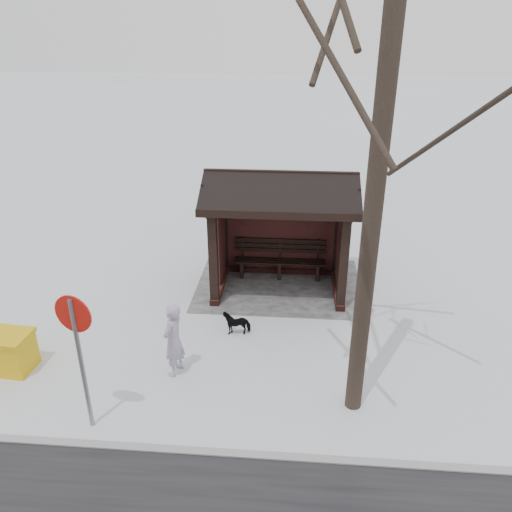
{
  "coord_description": "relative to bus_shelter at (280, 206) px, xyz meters",
  "views": [
    {
      "loc": [
        -0.35,
        11.25,
        6.17
      ],
      "look_at": [
        0.51,
        0.8,
        1.27
      ],
      "focal_mm": 35.0,
      "sensor_mm": 36.0,
      "label": 1
    }
  ],
  "objects": [
    {
      "name": "ground",
      "position": [
        0.0,
        0.16,
        -2.17
      ],
      "size": [
        120.0,
        120.0,
        0.0
      ],
      "primitive_type": "plane",
      "color": "silver",
      "rests_on": "ground"
    },
    {
      "name": "kerb",
      "position": [
        0.0,
        5.66,
        -2.16
      ],
      "size": [
        120.0,
        0.15,
        0.06
      ],
      "primitive_type": "cube",
      "color": "gray",
      "rests_on": "ground"
    },
    {
      "name": "bus_shelter",
      "position": [
        0.0,
        0.0,
        0.0
      ],
      "size": [
        3.6,
        2.4,
        3.09
      ],
      "color": "#3B1915",
      "rests_on": "ground"
    },
    {
      "name": "tree_near",
      "position": [
        -1.5,
        4.36,
        3.99
      ],
      "size": [
        3.42,
        3.42,
        9.03
      ],
      "color": "black",
      "rests_on": "ground"
    },
    {
      "name": "road_sign",
      "position": [
        2.94,
        5.2,
        -0.38
      ],
      "size": [
        0.63,
        0.18,
        2.5
      ],
      "rotation": [
        0.0,
        0.0,
        -0.23
      ],
      "color": "gray",
      "rests_on": "ground"
    },
    {
      "name": "pedestrian",
      "position": [
        1.85,
        3.71,
        -1.41
      ],
      "size": [
        0.5,
        0.63,
        1.5
      ],
      "primitive_type": "imported",
      "rotation": [
        0.0,
        0.0,
        1.28
      ],
      "color": "#A297B1",
      "rests_on": "ground"
    },
    {
      "name": "grit_bin",
      "position": [
        5.15,
        3.86,
        -1.76
      ],
      "size": [
        1.08,
        0.78,
        0.79
      ],
      "rotation": [
        0.0,
        0.0,
        -0.08
      ],
      "color": "gold",
      "rests_on": "ground"
    },
    {
      "name": "trampled_patch",
      "position": [
        0.0,
        -0.04,
        -2.16
      ],
      "size": [
        4.2,
        3.2,
        0.02
      ],
      "primitive_type": "cube",
      "color": "#929298",
      "rests_on": "ground"
    },
    {
      "name": "dog",
      "position": [
        0.83,
        2.23,
        -1.91
      ],
      "size": [
        0.63,
        0.36,
        0.51
      ],
      "primitive_type": "imported",
      "rotation": [
        0.0,
        0.0,
        1.72
      ],
      "color": "black",
      "rests_on": "ground"
    }
  ]
}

